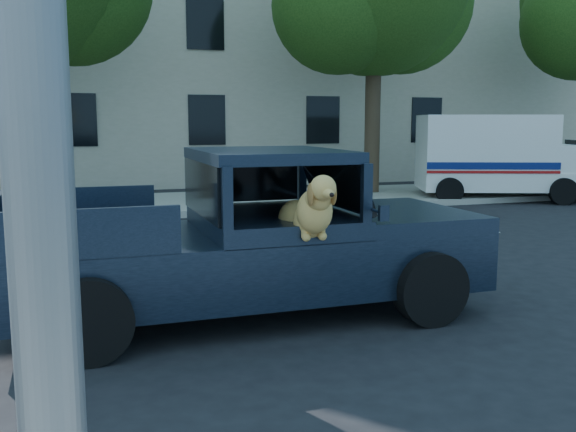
% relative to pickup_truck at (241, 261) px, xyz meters
% --- Properties ---
extents(ground, '(120.00, 120.00, 0.00)m').
position_rel_pickup_truck_xyz_m(ground, '(1.33, 0.31, -0.63)').
color(ground, black).
rests_on(ground, ground).
extents(far_sidewalk, '(60.00, 4.00, 0.15)m').
position_rel_pickup_truck_xyz_m(far_sidewalk, '(1.33, 9.51, -0.55)').
color(far_sidewalk, gray).
rests_on(far_sidewalk, ground).
extents(lane_stripes, '(21.60, 0.14, 0.01)m').
position_rel_pickup_truck_xyz_m(lane_stripes, '(3.33, 3.71, -0.62)').
color(lane_stripes, silver).
rests_on(lane_stripes, ground).
extents(building_main, '(26.00, 6.00, 9.00)m').
position_rel_pickup_truck_xyz_m(building_main, '(4.33, 16.81, 3.87)').
color(building_main, beige).
rests_on(building_main, ground).
extents(pickup_truck, '(5.22, 2.67, 1.86)m').
position_rel_pickup_truck_xyz_m(pickup_truck, '(0.00, 0.00, 0.00)').
color(pickup_truck, black).
rests_on(pickup_truck, ground).
extents(mail_truck, '(4.67, 3.33, 2.33)m').
position_rel_pickup_truck_xyz_m(mail_truck, '(9.20, 8.15, 0.39)').
color(mail_truck, silver).
rests_on(mail_truck, ground).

